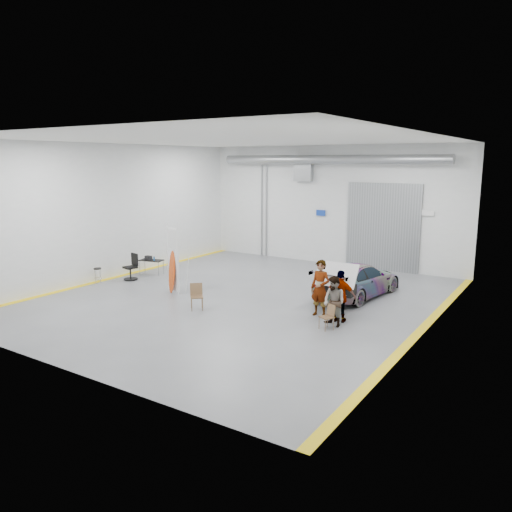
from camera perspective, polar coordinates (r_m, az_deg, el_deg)
The scene contains 13 objects.
ground at distance 19.41m, azimuth -1.63°, elevation -4.84°, with size 16.00×16.00×0.00m, color slate.
room_shell at distance 20.47m, azimuth 2.42°, elevation 7.56°, with size 14.02×16.18×6.01m.
sedan_car at distance 19.97m, azimuth 11.51°, elevation -2.65°, with size 1.86×4.55×1.32m, color white.
person_a at distance 17.12m, azimuth 7.35°, elevation -3.68°, with size 0.71×0.47×1.96m, color #936250.
person_b at distance 16.21m, azimuth 8.92°, elevation -5.16°, with size 0.80×0.61×1.63m, color #467181.
person_c at distance 16.64m, azimuth 9.64°, elevation -4.56°, with size 1.01×0.42×1.75m, color #984C32.
surfboard_display at distance 20.13m, azimuth -9.41°, elevation -1.07°, with size 0.77×0.38×2.82m.
folding_chair_near at distance 18.00m, azimuth -6.75°, elevation -5.21°, with size 0.61×0.69×0.93m.
folding_chair_far at distance 16.01m, azimuth 8.06°, elevation -7.47°, with size 0.51×0.54×0.79m.
shop_stool at distance 22.74m, azimuth -17.63°, elevation -2.15°, with size 0.34×0.34×0.67m.
work_table at distance 23.83m, azimuth -11.96°, elevation -0.42°, with size 1.19×0.79×0.89m.
office_chair at distance 22.95m, azimuth -14.04°, elevation -1.39°, with size 0.62×0.64×1.16m.
trunk_lid at distance 17.99m, azimuth 9.22°, elevation -1.84°, with size 1.54×0.94×0.04m, color silver.
Camera 1 is at (10.62, -15.38, 5.25)m, focal length 35.00 mm.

